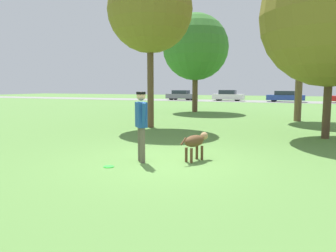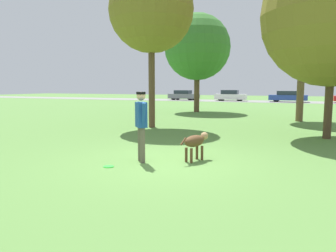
{
  "view_description": "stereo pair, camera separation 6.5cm",
  "coord_description": "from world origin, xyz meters",
  "px_view_note": "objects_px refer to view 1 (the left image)",
  "views": [
    {
      "loc": [
        3.23,
        -7.39,
        1.89
      ],
      "look_at": [
        0.12,
        0.1,
        0.9
      ],
      "focal_mm": 35.0,
      "sensor_mm": 36.0,
      "label": 1
    },
    {
      "loc": [
        3.28,
        -7.36,
        1.89
      ],
      "look_at": [
        0.12,
        0.1,
        0.9
      ],
      "focal_mm": 35.0,
      "sensor_mm": 36.0,
      "label": 2
    }
  ],
  "objects_px": {
    "tree_near_left": "(150,10)",
    "tree_far_left": "(195,47)",
    "dog": "(195,142)",
    "parked_car_grey": "(181,95)",
    "tree_near_right": "(332,15)",
    "parked_car_blue": "(285,96)",
    "parked_car_white": "(228,96)",
    "person": "(141,120)",
    "tree_mid_center": "(302,27)",
    "frisbee": "(109,167)"
  },
  "relations": [
    {
      "from": "tree_near_right",
      "to": "parked_car_blue",
      "type": "xyz_separation_m",
      "value": [
        -2.85,
        28.69,
        -3.68
      ]
    },
    {
      "from": "parked_car_white",
      "to": "person",
      "type": "bearing_deg",
      "value": -82.67
    },
    {
      "from": "person",
      "to": "tree_mid_center",
      "type": "xyz_separation_m",
      "value": [
        3.42,
        11.84,
        3.92
      ]
    },
    {
      "from": "tree_near_right",
      "to": "tree_near_left",
      "type": "bearing_deg",
      "value": 175.94
    },
    {
      "from": "tree_near_right",
      "to": "parked_car_white",
      "type": "bearing_deg",
      "value": 108.71
    },
    {
      "from": "dog",
      "to": "tree_mid_center",
      "type": "bearing_deg",
      "value": 8.18
    },
    {
      "from": "tree_far_left",
      "to": "tree_near_left",
      "type": "distance_m",
      "value": 9.61
    },
    {
      "from": "person",
      "to": "tree_mid_center",
      "type": "bearing_deg",
      "value": 122.81
    },
    {
      "from": "tree_near_right",
      "to": "dog",
      "type": "bearing_deg",
      "value": -122.08
    },
    {
      "from": "frisbee",
      "to": "parked_car_blue",
      "type": "bearing_deg",
      "value": 86.6
    },
    {
      "from": "person",
      "to": "tree_mid_center",
      "type": "relative_size",
      "value": 0.25
    },
    {
      "from": "frisbee",
      "to": "parked_car_white",
      "type": "distance_m",
      "value": 36.05
    },
    {
      "from": "dog",
      "to": "parked_car_grey",
      "type": "xyz_separation_m",
      "value": [
        -12.98,
        34.23,
        0.17
      ]
    },
    {
      "from": "frisbee",
      "to": "parked_car_blue",
      "type": "height_order",
      "value": "parked_car_blue"
    },
    {
      "from": "parked_car_white",
      "to": "tree_far_left",
      "type": "bearing_deg",
      "value": -86.52
    },
    {
      "from": "dog",
      "to": "parked_car_grey",
      "type": "distance_m",
      "value": 36.61
    },
    {
      "from": "dog",
      "to": "tree_near_left",
      "type": "xyz_separation_m",
      "value": [
        -4.0,
        5.74,
        4.75
      ]
    },
    {
      "from": "person",
      "to": "parked_car_white",
      "type": "height_order",
      "value": "person"
    },
    {
      "from": "tree_near_left",
      "to": "parked_car_blue",
      "type": "xyz_separation_m",
      "value": [
        4.43,
        28.17,
        -4.58
      ]
    },
    {
      "from": "parked_car_white",
      "to": "frisbee",
      "type": "bearing_deg",
      "value": -83.59
    },
    {
      "from": "tree_far_left",
      "to": "parked_car_blue",
      "type": "relative_size",
      "value": 1.63
    },
    {
      "from": "tree_far_left",
      "to": "parked_car_white",
      "type": "height_order",
      "value": "tree_far_left"
    },
    {
      "from": "dog",
      "to": "parked_car_grey",
      "type": "relative_size",
      "value": 0.25
    },
    {
      "from": "dog",
      "to": "tree_near_left",
      "type": "distance_m",
      "value": 8.45
    },
    {
      "from": "person",
      "to": "tree_far_left",
      "type": "height_order",
      "value": "tree_far_left"
    },
    {
      "from": "frisbee",
      "to": "dog",
      "type": "bearing_deg",
      "value": 40.35
    },
    {
      "from": "dog",
      "to": "tree_near_right",
      "type": "bearing_deg",
      "value": -12.76
    },
    {
      "from": "frisbee",
      "to": "tree_near_right",
      "type": "relative_size",
      "value": 0.04
    },
    {
      "from": "tree_near_right",
      "to": "tree_near_left",
      "type": "xyz_separation_m",
      "value": [
        -7.27,
        0.52,
        0.9
      ]
    },
    {
      "from": "parked_car_blue",
      "to": "tree_far_left",
      "type": "bearing_deg",
      "value": -105.72
    },
    {
      "from": "tree_near_left",
      "to": "tree_far_left",
      "type": "bearing_deg",
      "value": 95.67
    },
    {
      "from": "tree_near_left",
      "to": "parked_car_grey",
      "type": "xyz_separation_m",
      "value": [
        -8.98,
        28.49,
        -4.57
      ]
    },
    {
      "from": "tree_far_left",
      "to": "parked_car_white",
      "type": "distance_m",
      "value": 19.49
    },
    {
      "from": "dog",
      "to": "frisbee",
      "type": "xyz_separation_m",
      "value": [
        -1.68,
        -1.42,
        -0.48
      ]
    },
    {
      "from": "parked_car_grey",
      "to": "tree_mid_center",
      "type": "bearing_deg",
      "value": -54.31
    },
    {
      "from": "tree_near_right",
      "to": "parked_car_blue",
      "type": "relative_size",
      "value": 1.57
    },
    {
      "from": "parked_car_grey",
      "to": "parked_car_white",
      "type": "height_order",
      "value": "parked_car_white"
    },
    {
      "from": "frisbee",
      "to": "parked_car_grey",
      "type": "relative_size",
      "value": 0.06
    },
    {
      "from": "parked_car_grey",
      "to": "dog",
      "type": "bearing_deg",
      "value": -66.95
    },
    {
      "from": "frisbee",
      "to": "parked_car_grey",
      "type": "height_order",
      "value": "parked_car_grey"
    },
    {
      "from": "dog",
      "to": "frisbee",
      "type": "relative_size",
      "value": 4.2
    },
    {
      "from": "frisbee",
      "to": "tree_far_left",
      "type": "xyz_separation_m",
      "value": [
        -3.27,
        16.71,
        4.68
      ]
    },
    {
      "from": "frisbee",
      "to": "tree_near_left",
      "type": "relative_size",
      "value": 0.03
    },
    {
      "from": "tree_far_left",
      "to": "parked_car_grey",
      "type": "distance_m",
      "value": 20.97
    },
    {
      "from": "tree_far_left",
      "to": "tree_near_right",
      "type": "relative_size",
      "value": 1.04
    },
    {
      "from": "tree_near_right",
      "to": "parked_car_grey",
      "type": "bearing_deg",
      "value": 119.26
    },
    {
      "from": "person",
      "to": "parked_car_grey",
      "type": "height_order",
      "value": "person"
    },
    {
      "from": "person",
      "to": "tree_near_right",
      "type": "height_order",
      "value": "tree_near_right"
    },
    {
      "from": "dog",
      "to": "parked_car_grey",
      "type": "bearing_deg",
      "value": 40.1
    },
    {
      "from": "tree_far_left",
      "to": "parked_car_white",
      "type": "xyz_separation_m",
      "value": [
        -1.62,
        19.0,
        -4.02
      ]
    }
  ]
}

